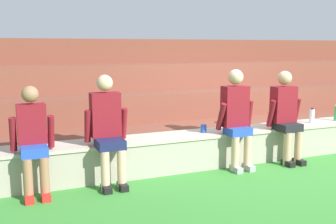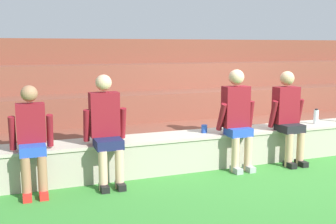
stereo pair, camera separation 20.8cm
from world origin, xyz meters
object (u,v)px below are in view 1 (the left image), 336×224
person_right_of_center (286,114)px  water_bottle_near_right (312,116)px  person_far_left (33,138)px  person_center (237,115)px  plastic_cup_left_end (204,129)px  person_left_of_center (108,127)px  water_bottle_near_left (336,113)px

person_right_of_center → water_bottle_near_right: size_ratio=5.52×
person_far_left → person_center: size_ratio=0.91×
person_right_of_center → plastic_cup_left_end: bearing=166.8°
plastic_cup_left_end → person_left_of_center: bearing=-170.8°
person_far_left → person_left_of_center: bearing=1.3°
person_left_of_center → water_bottle_near_left: (4.08, 0.22, -0.12)m
water_bottle_near_left → water_bottle_near_right: bearing=-179.2°
person_left_of_center → person_right_of_center: person_left_of_center is taller
person_far_left → water_bottle_near_left: person_far_left is taller
person_center → plastic_cup_left_end: 0.53m
person_right_of_center → water_bottle_near_left: 1.33m
person_center → water_bottle_near_left: bearing=6.5°
person_center → person_right_of_center: (0.87, -0.02, -0.03)m
person_far_left → person_right_of_center: (3.70, -0.03, 0.06)m
person_left_of_center → person_right_of_center: bearing=-1.0°
person_center → person_left_of_center: bearing=179.2°
plastic_cup_left_end → person_far_left: bearing=-173.7°
person_far_left → plastic_cup_left_end: size_ratio=11.07×
person_far_left → person_left_of_center: (0.91, 0.02, 0.06)m
water_bottle_near_left → person_far_left: bearing=-177.2°
person_right_of_center → person_center: bearing=178.5°
person_center → person_far_left: bearing=179.9°
person_left_of_center → water_bottle_near_left: size_ratio=5.12×
person_left_of_center → plastic_cup_left_end: person_left_of_center is taller
person_far_left → person_center: person_center is taller
person_left_of_center → water_bottle_near_left: 4.09m
water_bottle_near_right → person_left_of_center: bearing=-176.5°
person_far_left → person_right_of_center: person_right_of_center is taller
person_right_of_center → plastic_cup_left_end: 1.31m
person_far_left → person_left_of_center: size_ratio=0.93×
person_far_left → plastic_cup_left_end: person_far_left is taller
water_bottle_near_left → plastic_cup_left_end: size_ratio=2.34×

